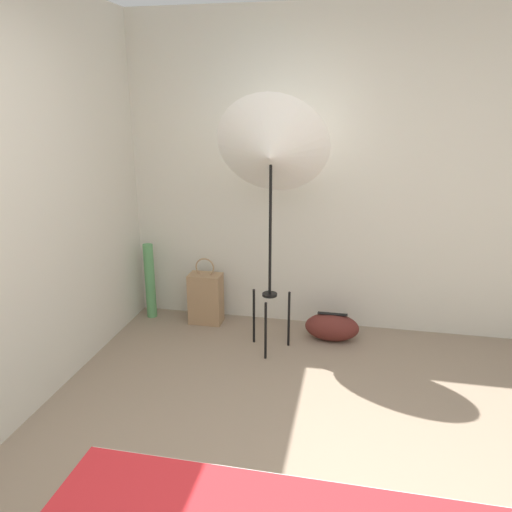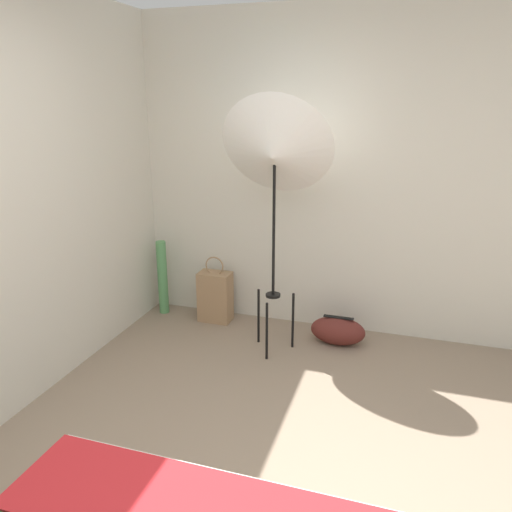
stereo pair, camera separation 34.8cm
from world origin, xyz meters
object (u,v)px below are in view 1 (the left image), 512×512
Objects in this scene: duffel_bag at (332,327)px; paper_roll at (150,281)px; tote_bag at (206,298)px; photo_umbrella at (271,153)px.

paper_roll reaches higher than duffel_bag.
duffel_bag is at bearing -5.00° from paper_roll.
tote_bag is 0.87× the size of paper_roll.
paper_roll is (-1.63, 0.14, 0.23)m from duffel_bag.
photo_umbrella is 1.71m from paper_roll.
paper_roll is (-1.16, 0.39, -1.19)m from photo_umbrella.
paper_roll is at bearing 177.94° from tote_bag.
photo_umbrella is at bearing -30.36° from tote_bag.
tote_bag is at bearing 149.64° from photo_umbrella.
tote_bag is at bearing -2.06° from paper_roll.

